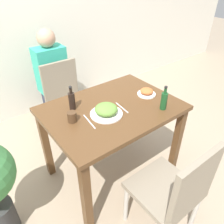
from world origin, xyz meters
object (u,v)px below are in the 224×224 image
Objects in this scene: food_plate at (106,110)px; person_figure at (53,80)px; sauce_bottle at (164,100)px; side_plate at (147,92)px; drink_cup at (72,117)px; chair_near at (175,190)px; condiment_bottle at (72,100)px; chair_far at (67,99)px.

person_figure reaches higher than food_plate.
person_figure reaches higher than sauce_bottle.
side_plate is 0.79× the size of sauce_bottle.
drink_cup is at bearing 176.14° from side_plate.
condiment_bottle is (-0.22, 0.90, 0.34)m from chair_near.
sauce_bottle reaches higher than chair_near.
chair_near is at bearing -67.70° from drink_cup.
person_figure reaches higher than drink_cup.
food_plate is 1.22× the size of condiment_bottle.
chair_near is at bearing -75.97° from condiment_bottle.
chair_near is at bearing -127.47° from sauce_bottle.
food_plate is (-0.06, 0.67, 0.30)m from chair_near.
sauce_bottle is at bearing -37.29° from condiment_bottle.
chair_far is 0.93m from side_plate.
side_plate is 0.72m from drink_cup.
food_plate reaches higher than drink_cup.
chair_near is 0.73m from food_plate.
chair_near is 0.86m from drink_cup.
drink_cup reaches higher than side_plate.
sauce_bottle is at bearing -70.86° from chair_far.
drink_cup is at bearing 161.80° from food_plate.
condiment_bottle is (-0.17, 0.23, 0.04)m from food_plate.
person_figure reaches higher than chair_far.
chair_far is 5.44× the size of side_plate.
food_plate is at bearing -93.56° from person_figure.
person_figure is (0.07, 1.18, -0.21)m from food_plate.
food_plate is (-0.05, -0.82, 0.30)m from chair_far.
condiment_bottle is at bearing 60.35° from drink_cup.
food_plate is at bearing -93.76° from chair_far.
person_figure is (0.32, 1.10, -0.21)m from drink_cup.
sauce_bottle is (0.35, 0.46, 0.34)m from chair_near.
food_plate is 3.18× the size of drink_cup.
sauce_bottle reaches higher than chair_far.
chair_near is 0.67m from sauce_bottle.
side_plate is (0.41, 0.70, 0.28)m from chair_near.
side_plate is at bearing -62.09° from chair_far.
sauce_bottle is 1.46m from person_figure.
condiment_bottle is at bearing 125.99° from food_plate.
condiment_bottle is at bearing 142.71° from sauce_bottle.
condiment_bottle is at bearing 162.89° from side_plate.
sauce_bottle is at bearing -27.10° from food_plate.
sauce_bottle is 0.72m from condiment_bottle.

